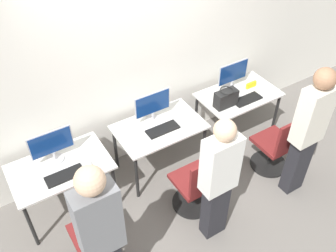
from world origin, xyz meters
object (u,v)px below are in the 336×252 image
Objects in this scene: monitor_center at (153,106)px; keyboard_center at (163,129)px; mouse_center at (183,122)px; person_left at (101,235)px; person_right at (308,130)px; office_chair_left at (97,240)px; keyboard_right at (247,99)px; person_center at (219,178)px; office_chair_right at (276,148)px; office_chair_center at (196,187)px; keyboard_left at (65,176)px; handbag at (226,98)px; monitor_left at (52,145)px; mouse_left at (89,163)px; monitor_right at (233,75)px; mouse_right at (263,93)px.

keyboard_center is at bearing -90.00° from monitor_center.
monitor_center is at bearing 138.32° from mouse_center.
person_left is 1.02× the size of person_right.
keyboard_right is (2.46, 0.65, 0.36)m from office_chair_left.
monitor_center is at bearing 90.21° from person_center.
mouse_center is at bearing 144.23° from office_chair_right.
monitor_center is at bearing 132.83° from person_right.
person_center reaches higher than office_chair_center.
office_chair_left is 0.55× the size of person_center.
person_center is (0.00, -1.29, -0.04)m from monitor_center.
keyboard_right is at bearing -3.74° from keyboard_center.
office_chair_right is 0.70m from person_right.
handbag reaches higher than keyboard_left.
handbag is (0.65, -0.00, 0.10)m from mouse_center.
monitor_center is (1.25, 0.02, 0.00)m from monitor_left.
mouse_left is 1.00× the size of mouse_center.
person_left is 1.48m from office_chair_center.
monitor_center is at bearing 14.03° from keyboard_left.
monitor_right is (2.50, 1.35, -0.06)m from person_left.
monitor_center is 5.21× the size of mouse_center.
office_chair_right reaches higher than mouse_center.
office_chair_center is at bearing -142.49° from monitor_right.
keyboard_center is at bearing 90.26° from person_center.
keyboard_right is 1.03m from person_right.
monitor_center is 1.56m from mouse_right.
person_left is at bearing -90.74° from keyboard_left.
person_center is at bearing -89.79° from monitor_center.
person_right reaches higher than keyboard_right.
monitor_right is 1.56× the size of handbag.
keyboard_right is at bearing -6.61° from monitor_left.
mouse_right is at bearing 13.38° from office_chair_left.
monitor_left is 5.21× the size of mouse_center.
mouse_center is at bearing 69.26° from office_chair_center.
keyboard_left is 0.86× the size of monitor_right.
monitor_right is at bearing 0.93° from monitor_center.
handbag is at bearing 1.69° from keyboard_left.
office_chair_left is 2.19× the size of keyboard_right.
office_chair_right is (2.50, 0.39, -0.62)m from person_left.
mouse_right is at bearing -0.09° from keyboard_left.
office_chair_center is 1.65m from monitor_right.
person_center is (0.00, -1.06, 0.16)m from keyboard_center.
person_left is 1.10× the size of person_center.
monitor_center is 0.29× the size of person_center.
keyboard_right is at bearing -0.63° from mouse_left.
monitor_right is at bearing 37.51° from office_chair_center.
mouse_center is 1.24m from office_chair_right.
handbag is at bearing -1.19° from keyboard_center.
keyboard_left is at bearing -172.42° from monitor_right.
mouse_right is at bearing -51.54° from monitor_right.
monitor_center is 1.78m from person_right.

